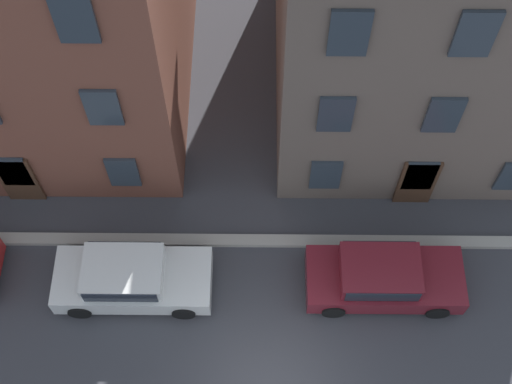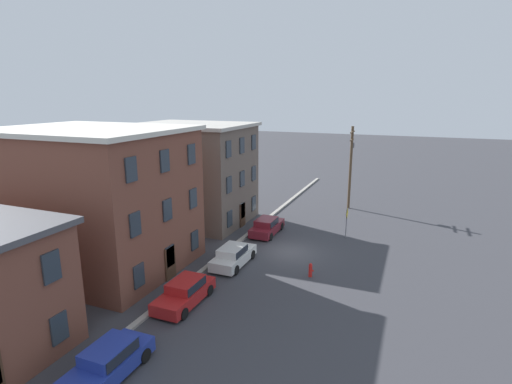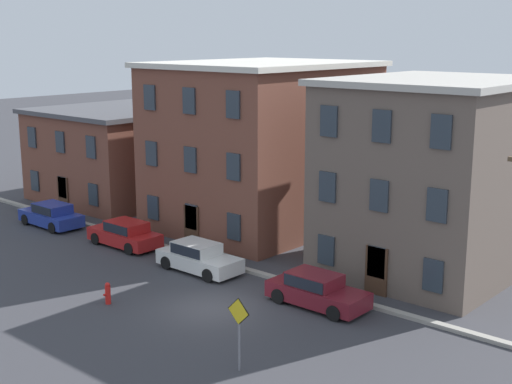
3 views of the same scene
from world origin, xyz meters
The scene contains 11 objects.
ground_plane centered at (0.00, 0.00, 0.00)m, with size 200.00×200.00×0.00m, color #38383D.
kerb_strip centered at (0.00, 4.50, 0.08)m, with size 56.00×0.36×0.16m, color #9E998E.
apartment_midblock centered at (-7.40, 11.92, 4.91)m, with size 10.03×12.35×9.78m.
apartment_far centered at (4.38, 11.05, 4.68)m, with size 8.70×10.63×9.33m.
car_blue centered at (-16.51, 3.02, 0.75)m, with size 4.40×1.92×1.43m.
car_red centered at (-9.86, 3.31, 0.75)m, with size 4.40×1.92×1.43m.
car_white centered at (-3.88, 3.03, 0.75)m, with size 4.40×1.92×1.43m.
car_maroon centered at (3.20, 3.11, 0.75)m, with size 4.40×1.92×1.43m.
caution_sign centered at (4.80, -3.51, 1.78)m, with size 0.98×0.08×2.66m.
utility_pole centered at (14.32, -2.16, 4.93)m, with size 2.40×0.44×8.77m.
fire_hydrant centered at (-3.67, -2.60, 0.48)m, with size 0.24×0.34×0.96m.
Camera 2 is at (-27.96, -8.49, 11.85)m, focal length 28.00 mm.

